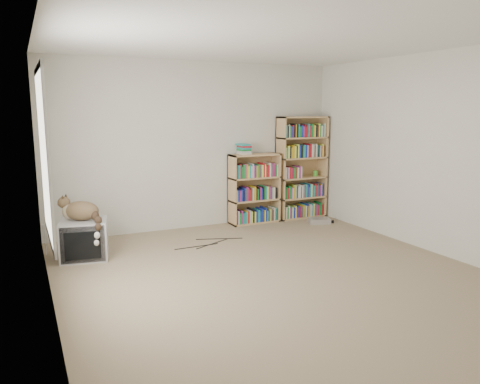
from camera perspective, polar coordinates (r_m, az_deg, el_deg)
name	(u,v)px	position (r m, az deg, el deg)	size (l,w,h in m)	color
floor	(278,278)	(5.16, 4.69, -10.37)	(4.50, 5.00, 0.01)	#9C8C6A
wall_back	(197,146)	(7.12, -5.30, 5.63)	(4.50, 0.02, 2.50)	beige
wall_left	(46,176)	(4.21, -22.60, 1.81)	(0.02, 5.00, 2.50)	beige
wall_right	(438,154)	(6.30, 22.94, 4.29)	(0.02, 5.00, 2.50)	beige
ceiling	(282,37)	(4.88, 5.14, 18.30)	(4.50, 5.00, 0.02)	white
window	(45,156)	(4.39, -22.72, 4.09)	(0.02, 1.22, 1.52)	white
crt_tv	(84,239)	(6.02, -18.47, -5.50)	(0.63, 0.59, 0.48)	#B0B0B3
cat	(83,214)	(5.91, -18.56, -2.55)	(0.54, 0.67, 0.51)	#362116
bookcase_tall	(301,170)	(7.84, 7.45, 2.70)	(0.84, 0.30, 1.68)	tan
bookcase_short	(254,191)	(7.45, 1.69, 0.10)	(0.80, 0.30, 1.10)	tan
book_stack	(244,149)	(7.30, 0.48, 5.26)	(0.19, 0.25, 0.16)	#A5161F
green_mug	(315,173)	(7.98, 9.13, 2.28)	(0.08, 0.08, 0.09)	green
framed_print	(296,171)	(7.88, 6.82, 2.56)	(0.13, 0.01, 0.18)	black
dvd_player	(319,221)	(7.60, 9.61, -3.46)	(0.33, 0.24, 0.08)	silver
wall_outlet	(43,230)	(6.30, -22.87, -4.30)	(0.01, 0.08, 0.13)	silver
floor_cables	(236,241)	(6.49, -0.47, -5.98)	(1.20, 0.70, 0.01)	black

